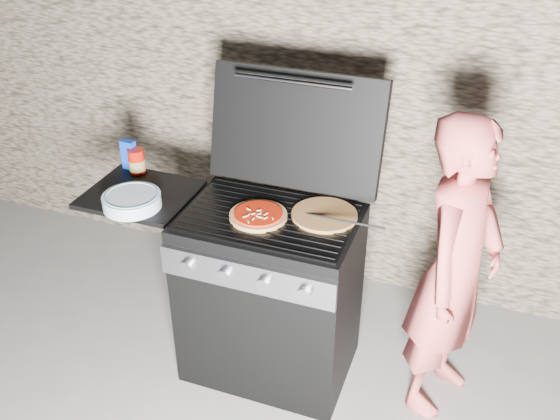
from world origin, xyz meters
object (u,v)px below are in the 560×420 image
(pizza_topped, at_px, (258,215))
(sauce_jar, at_px, (137,161))
(person, at_px, (456,272))
(gas_grill, at_px, (224,284))

(pizza_topped, bearing_deg, sauce_jar, 164.55)
(sauce_jar, height_order, person, person)
(gas_grill, height_order, person, person)
(sauce_jar, bearing_deg, gas_grill, -17.85)
(gas_grill, bearing_deg, pizza_topped, -9.10)
(gas_grill, distance_m, person, 1.12)
(person, bearing_deg, gas_grill, 113.41)
(pizza_topped, xyz_separation_m, sauce_jar, (-0.74, 0.21, 0.04))
(pizza_topped, bearing_deg, person, 8.84)
(pizza_topped, relative_size, person, 0.18)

